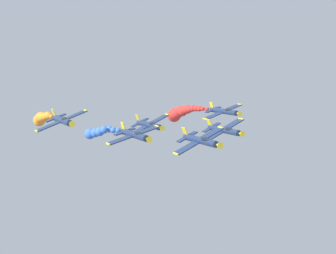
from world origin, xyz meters
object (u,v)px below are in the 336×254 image
object	(u,v)px
airplane_right_inner	(135,135)
airplane_left_outer	(149,125)
airplane_left_inner	(224,130)
airplane_trailing	(62,120)
airplane_lead	(201,140)
airplane_right_outer	(224,111)

from	to	relation	value
airplane_right_inner	airplane_left_outer	world-z (taller)	airplane_left_outer
airplane_left_inner	airplane_left_outer	size ratio (longest dim) A/B	1.00
airplane_left_inner	airplane_trailing	bearing A→B (deg)	-18.15
airplane_left_inner	airplane_left_outer	world-z (taller)	airplane_left_outer
airplane_trailing	airplane_left_outer	bearing A→B (deg)	-173.44
airplane_left_outer	airplane_trailing	distance (m)	17.81
airplane_lead	airplane_left_inner	xyz separation A→B (m)	(-9.78, -7.34, 0.13)
airplane_left_inner	airplane_left_outer	bearing A→B (deg)	-48.11
airplane_right_inner	airplane_left_outer	xyz separation A→B (m)	(-8.08, -10.98, -0.03)
airplane_left_outer	airplane_right_outer	bearing A→B (deg)	-179.24
airplane_right_inner	airplane_trailing	distance (m)	13.22
airplane_right_outer	airplane_trailing	bearing A→B (deg)	3.65
airplane_lead	airplane_left_outer	distance (m)	18.38
airplane_right_inner	airplane_trailing	world-z (taller)	airplane_trailing
airplane_left_outer	airplane_trailing	size ratio (longest dim) A/B	1.00
airplane_left_inner	airplane_right_inner	size ratio (longest dim) A/B	1.00
airplane_right_inner	airplane_right_outer	bearing A→B (deg)	-156.58
airplane_right_inner	airplane_right_outer	size ratio (longest dim) A/B	1.00
airplane_right_outer	airplane_trailing	distance (m)	35.47
airplane_lead	airplane_left_outer	xyz separation A→B (m)	(0.11, -18.37, 0.49)
airplane_lead	airplane_left_inner	bearing A→B (deg)	-143.10
airplane_left_inner	airplane_trailing	size ratio (longest dim) A/B	1.00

